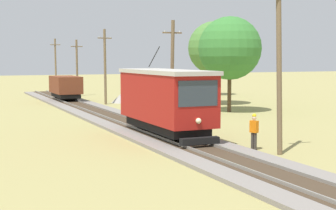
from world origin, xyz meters
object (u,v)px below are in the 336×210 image
object	(u,v)px
utility_pole_distant	(77,67)
track_worker	(254,130)
tree_right_far	(215,48)
red_tram	(165,99)
gravel_pile	(123,97)
utility_pole_far	(105,66)
tree_right_near	(210,53)
utility_pole_mid	(172,71)
utility_pole_horizon	(56,64)
tree_left_far	(230,48)
freight_car	(66,87)
utility_pole_near_tram	(279,62)

from	to	relation	value
utility_pole_distant	track_worker	distance (m)	38.24
track_worker	tree_right_far	bearing A→B (deg)	44.12
red_tram	gravel_pile	xyz separation A→B (m)	(5.11, 22.59, -1.66)
utility_pole_far	tree_right_near	world-z (taller)	tree_right_near
utility_pole_mid	gravel_pile	distance (m)	17.19
utility_pole_mid	gravel_pile	world-z (taller)	utility_pole_mid
utility_pole_far	tree_right_near	size ratio (longest dim) A/B	0.99
utility_pole_horizon	tree_left_far	bearing A→B (deg)	-78.22
gravel_pile	track_worker	xyz separation A→B (m)	(-2.56, -27.56, 0.45)
track_worker	freight_car	bearing A→B (deg)	73.19
freight_car	utility_pole_near_tram	xyz separation A→B (m)	(3.02, -31.83, 2.72)
freight_car	gravel_pile	xyz separation A→B (m)	(5.11, -3.02, -1.03)
utility_pole_mid	tree_left_far	xyz separation A→B (m)	(7.36, 4.83, 1.67)
tree_left_far	tree_right_far	world-z (taller)	tree_right_far
utility_pole_near_tram	tree_left_far	world-z (taller)	utility_pole_near_tram
track_worker	tree_right_far	world-z (taller)	tree_right_far
red_tram	tree_left_far	world-z (taller)	tree_left_far
freight_car	utility_pole_far	xyz separation A→B (m)	(3.02, -3.94, 2.17)
utility_pole_horizon	track_worker	world-z (taller)	utility_pole_horizon
tree_left_far	tree_right_far	xyz separation A→B (m)	(2.07, 6.34, 0.17)
utility_pole_near_tram	tree_right_near	size ratio (longest dim) A/B	1.15
tree_right_far	red_tram	bearing A→B (deg)	-126.27
red_tram	utility_pole_near_tram	distance (m)	7.22
utility_pole_near_tram	utility_pole_distant	bearing A→B (deg)	90.00
red_tram	utility_pole_far	xyz separation A→B (m)	(3.02, 21.67, 1.53)
tree_right_near	utility_pole_mid	bearing A→B (deg)	-123.91
tree_right_far	tree_right_near	bearing A→B (deg)	63.53
utility_pole_near_tram	freight_car	bearing A→B (deg)	95.42
utility_pole_mid	tree_right_far	distance (m)	14.73
track_worker	gravel_pile	bearing A→B (deg)	63.12
utility_pole_distant	utility_pole_far	bearing A→B (deg)	-90.00
track_worker	tree_right_near	distance (m)	36.62
utility_pole_far	tree_left_far	distance (m)	13.36
tree_right_far	utility_pole_mid	bearing A→B (deg)	-130.19
tree_right_far	track_worker	bearing A→B (deg)	-114.30
utility_pole_near_tram	tree_right_far	size ratio (longest dim) A/B	1.05
utility_pole_near_tram	track_worker	xyz separation A→B (m)	(-0.47, 1.26, -3.29)
tree_right_far	utility_pole_near_tram	bearing A→B (deg)	-112.13
utility_pole_horizon	gravel_pile	distance (m)	23.65
utility_pole_far	tree_right_far	bearing A→B (deg)	-26.47
utility_pole_distant	track_worker	xyz separation A→B (m)	(-0.47, -38.16, -2.42)
utility_pole_far	tree_right_far	xyz separation A→B (m)	(9.43, -4.70, 1.71)
freight_car	track_worker	distance (m)	30.69
gravel_pile	tree_right_near	size ratio (longest dim) A/B	0.32
gravel_pile	utility_pole_mid	bearing A→B (deg)	-97.09
utility_pole_distant	gravel_pile	distance (m)	11.18
freight_car	utility_pole_mid	world-z (taller)	utility_pole_mid
freight_car	utility_pole_near_tram	distance (m)	32.09
gravel_pile	track_worker	bearing A→B (deg)	-95.31
red_tram	utility_pole_distant	world-z (taller)	utility_pole_distant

